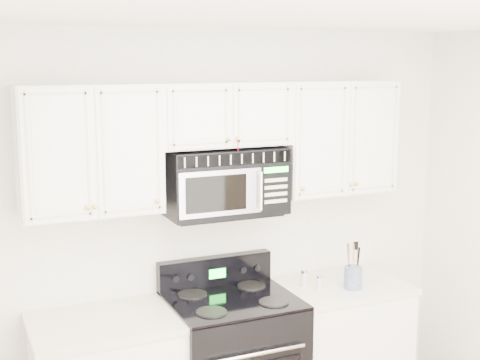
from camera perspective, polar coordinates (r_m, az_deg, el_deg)
room at (r=2.94m, az=10.54°, el=-11.98°), size 3.51×3.51×2.61m
base_cabinet_right at (r=4.79m, az=8.36°, el=-14.27°), size 0.86×0.65×0.92m
upper_cabinets at (r=4.15m, az=-1.60°, el=3.71°), size 2.44×0.37×0.75m
microwave at (r=4.17m, az=-1.33°, el=-0.10°), size 0.75×0.43×0.41m
utensil_crock at (r=4.49m, az=9.62°, el=-8.13°), size 0.12×0.12×0.32m
shaker_salt at (r=4.50m, az=5.50°, el=-8.32°), size 0.05×0.05×0.11m
shaker_pepper at (r=4.47m, az=6.78°, el=-8.64°), size 0.04×0.04×0.09m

